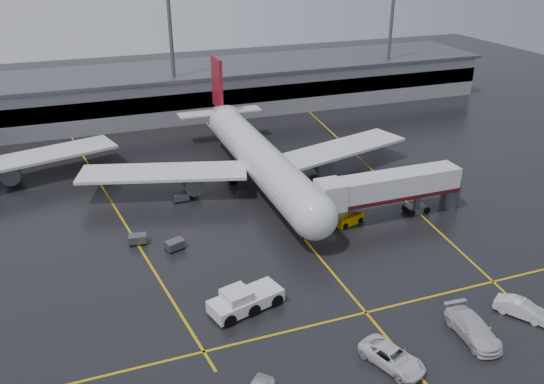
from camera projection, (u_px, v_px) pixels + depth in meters
name	position (u px, v px, depth m)	size (l,w,h in m)	color
ground	(281.00, 212.00, 70.02)	(220.00, 220.00, 0.00)	black
apron_line_centre	(281.00, 212.00, 70.02)	(0.25, 90.00, 0.02)	gold
apron_line_stop	(366.00, 312.00, 51.30)	(60.00, 0.25, 0.02)	gold
apron_line_left	(112.00, 203.00, 72.27)	(0.25, 70.00, 0.02)	gold
apron_line_right	(367.00, 166.00, 84.15)	(0.25, 70.00, 0.02)	gold
terminal	(195.00, 89.00, 108.97)	(122.00, 19.00, 8.60)	gray
light_mast_mid	(171.00, 44.00, 98.07)	(3.00, 1.20, 25.45)	#595B60
light_mast_right	(391.00, 30.00, 112.13)	(3.00, 1.20, 25.45)	#595B60
main_airliner	(257.00, 155.00, 76.49)	(48.80, 45.60, 14.10)	silver
jet_bridge	(390.00, 189.00, 66.97)	(19.90, 3.40, 6.05)	silver
pushback_tractor	(244.00, 301.00, 51.34)	(7.52, 4.64, 2.51)	silver
belt_loader	(349.00, 219.00, 67.09)	(4.07, 2.61, 2.40)	#D09600
service_van_a	(392.00, 357.00, 44.74)	(2.61, 5.66, 1.57)	silver
service_van_b	(473.00, 328.00, 47.82)	(2.56, 6.29, 1.83)	silver
service_van_c	(522.00, 309.00, 50.55)	(1.67, 4.80, 1.58)	silver
baggage_cart_a	(175.00, 245.00, 61.39)	(2.32, 1.90, 1.12)	#595B60
baggage_cart_b	(138.00, 239.00, 62.56)	(2.16, 1.57, 1.12)	#595B60
baggage_cart_c	(181.00, 197.00, 72.64)	(2.02, 1.34, 1.12)	#595B60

